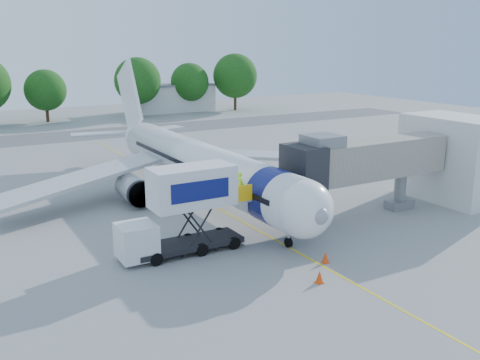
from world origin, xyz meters
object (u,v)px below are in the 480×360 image
ground_tug (408,296)px  aircraft (197,163)px  jet_bridge (359,161)px  catering_hiloader (183,211)px

ground_tug → aircraft: bearing=107.5°
jet_bridge → catering_hiloader: size_ratio=1.64×
jet_bridge → catering_hiloader: 14.35m
jet_bridge → ground_tug: (-7.84, -12.43, -3.54)m
catering_hiloader → ground_tug: bearing=-62.7°
aircraft → ground_tug: 23.65m
jet_bridge → catering_hiloader: (-14.26, -0.00, -1.58)m
jet_bridge → catering_hiloader: bearing=-180.0°
aircraft → jet_bridge: bearing=-54.3°
jet_bridge → ground_tug: bearing=-122.2°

